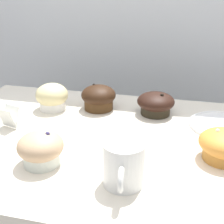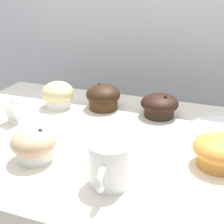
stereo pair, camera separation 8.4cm
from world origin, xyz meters
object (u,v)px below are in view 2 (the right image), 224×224
muffin_front_left (58,95)px  muffin_back_left (220,151)px  muffin_back_right (159,105)px  coffee_cup (109,163)px  muffin_front_right (34,145)px  muffin_front_center (103,97)px

muffin_front_left → muffin_back_left: bearing=-20.2°
muffin_back_left → muffin_back_right: 0.28m
muffin_back_left → muffin_front_left: 0.53m
muffin_back_left → coffee_cup: size_ratio=0.93×
muffin_back_right → muffin_front_right: muffin_front_right is taller
muffin_front_right → muffin_back_left: bearing=16.4°
coffee_cup → muffin_back_right: bearing=86.5°
muffin_front_right → muffin_front_center: bearing=84.0°
muffin_back_left → muffin_back_right: bearing=129.1°
muffin_front_center → muffin_back_left: muffin_front_center is taller
muffin_back_left → coffee_cup: (-0.20, -0.14, 0.01)m
muffin_front_left → muffin_front_right: size_ratio=0.98×
muffin_front_left → muffin_front_center: bearing=14.4°
muffin_back_left → muffin_front_right: 0.41m
muffin_back_right → muffin_front_left: 0.32m
muffin_front_center → muffin_back_right: size_ratio=0.96×
muffin_front_center → muffin_front_right: same height
muffin_front_center → muffin_front_right: bearing=-96.0°
muffin_back_left → muffin_front_center: bearing=148.5°
muffin_back_right → muffin_front_left: bearing=-173.2°
muffin_front_center → muffin_back_left: (0.36, -0.22, -0.00)m
muffin_back_left → muffin_front_left: muffin_front_left is taller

